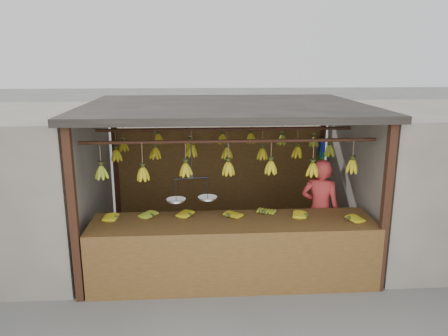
{
  "coord_description": "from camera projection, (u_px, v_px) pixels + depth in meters",
  "views": [
    {
      "loc": [
        -0.45,
        -6.74,
        3.08
      ],
      "look_at": [
        0.0,
        0.3,
        1.3
      ],
      "focal_mm": 35.0,
      "sensor_mm": 36.0,
      "label": 1
    }
  ],
  "objects": [
    {
      "name": "bag_bundles",
      "position": [
        320.0,
        168.0,
        8.49
      ],
      "size": [
        0.08,
        0.26,
        1.15
      ],
      "color": "#1426BF",
      "rests_on": "ground"
    },
    {
      "name": "counter",
      "position": [
        234.0,
        237.0,
        5.94
      ],
      "size": [
        3.93,
        0.89,
        0.96
      ],
      "color": "brown",
      "rests_on": "ground"
    },
    {
      "name": "vendor",
      "position": [
        320.0,
        210.0,
        6.74
      ],
      "size": [
        0.69,
        0.58,
        1.61
      ],
      "primitive_type": "imported",
      "rotation": [
        0.0,
        0.0,
        2.76
      ],
      "color": "#BF3333",
      "rests_on": "ground"
    },
    {
      "name": "hanging_bananas",
      "position": [
        225.0,
        153.0,
        6.91
      ],
      "size": [
        3.62,
        2.24,
        0.4
      ],
      "color": "#92A523",
      "rests_on": "ground"
    },
    {
      "name": "stall",
      "position": [
        224.0,
        128.0,
        7.14
      ],
      "size": [
        4.3,
        3.3,
        2.4
      ],
      "color": "black",
      "rests_on": "ground"
    },
    {
      "name": "ground",
      "position": [
        225.0,
        248.0,
        7.3
      ],
      "size": [
        80.0,
        80.0,
        0.0
      ],
      "primitive_type": "plane",
      "color": "#5B5B57"
    },
    {
      "name": "balance_scale",
      "position": [
        192.0,
        196.0,
        6.0
      ],
      "size": [
        0.69,
        0.32,
        0.82
      ],
      "color": "black",
      "rests_on": "ground"
    },
    {
      "name": "neighbor_right",
      "position": [
        441.0,
        178.0,
        7.25
      ],
      "size": [
        3.0,
        3.0,
        2.3
      ],
      "primitive_type": "cube",
      "color": "slate",
      "rests_on": "ground"
    }
  ]
}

